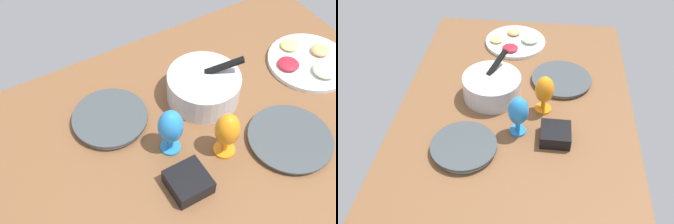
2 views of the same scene
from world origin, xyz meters
TOP-DOWN VIEW (x-y plane):
  - ground_plane at (0.00, 0.00)cm, footprint 160.00×104.00cm
  - dinner_plate_left at (-24.73, 18.12)cm, footprint 26.47×26.47cm
  - dinner_plate_right at (24.23, -20.11)cm, footprint 28.71×28.71cm
  - mixing_bowl at (9.83, 11.68)cm, footprint 26.75×26.54cm
  - fruit_platter at (55.61, 5.07)cm, footprint 32.75×32.75cm
  - hurricane_glass_blue at (-12.11, -2.19)cm, footprint 8.38×8.38cm
  - hurricane_glass_orange at (2.85, -12.09)cm, footprint 8.21×8.21cm
  - square_bowl_black at (-14.85, -17.73)cm, footprint 12.29×12.29cm

SIDE VIEW (x-z plane):
  - ground_plane at x=0.00cm, z-range -4.00..0.00cm
  - dinner_plate_right at x=24.23cm, z-range 0.04..2.26cm
  - fruit_platter at x=55.61cm, z-range -0.93..3.87cm
  - dinner_plate_left at x=-24.73cm, z-range 0.06..3.15cm
  - square_bowl_black at x=-14.85cm, z-range 0.32..5.90cm
  - mixing_bowl at x=9.83cm, z-range -3.01..14.56cm
  - hurricane_glass_orange at x=2.85cm, z-range 1.74..19.44cm
  - hurricane_glass_blue at x=-12.11cm, z-range 1.85..20.01cm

